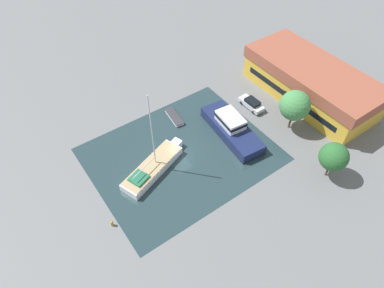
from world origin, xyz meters
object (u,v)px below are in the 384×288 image
at_px(quay_tree_by_water, 334,157).
at_px(motor_cruiser, 231,128).
at_px(quay_tree_near_building, 295,105).
at_px(small_dinghy, 174,117).
at_px(warehouse_building, 311,82).
at_px(parked_car, 252,103).
at_px(sailboat_moored, 153,167).

height_order(quay_tree_by_water, motor_cruiser, quay_tree_by_water).
height_order(quay_tree_near_building, small_dinghy, quay_tree_near_building).
height_order(warehouse_building, small_dinghy, warehouse_building).
height_order(quay_tree_by_water, parked_car, quay_tree_by_water).
bearing_deg(motor_cruiser, parked_car, 28.09).
relative_size(quay_tree_by_water, small_dinghy, 1.25).
bearing_deg(small_dinghy, quay_tree_by_water, 123.75).
distance_m(quay_tree_near_building, parked_car, 8.23).
bearing_deg(parked_car, motor_cruiser, -158.52).
bearing_deg(sailboat_moored, warehouse_building, 67.37).
xyz_separation_m(quay_tree_near_building, motor_cruiser, (-4.36, -8.48, -3.35)).
distance_m(quay_tree_by_water, motor_cruiser, 15.51).
relative_size(parked_car, small_dinghy, 1.01).
bearing_deg(small_dinghy, warehouse_building, 165.49).
bearing_deg(small_dinghy, parked_car, 163.88).
bearing_deg(quay_tree_by_water, small_dinghy, -153.70).
xyz_separation_m(quay_tree_near_building, quay_tree_by_water, (9.83, -2.85, -0.66)).
bearing_deg(sailboat_moored, quay_tree_near_building, 57.43).
xyz_separation_m(quay_tree_by_water, sailboat_moored, (-14.92, -19.47, -3.19)).
relative_size(warehouse_building, parked_car, 4.94).
bearing_deg(quay_tree_near_building, sailboat_moored, -102.84).
bearing_deg(sailboat_moored, quay_tree_by_water, 32.82).
relative_size(quay_tree_near_building, sailboat_moored, 0.52).
xyz_separation_m(quay_tree_by_water, motor_cruiser, (-14.20, -5.63, -2.69)).
height_order(warehouse_building, parked_car, warehouse_building).
xyz_separation_m(parked_car, small_dinghy, (-5.31, -12.18, -0.55)).
height_order(parked_car, small_dinghy, parked_car).
bearing_deg(parked_car, sailboat_moored, -175.01).
distance_m(sailboat_moored, motor_cruiser, 13.87).
relative_size(quay_tree_near_building, quay_tree_by_water, 1.18).
xyz_separation_m(parked_car, sailboat_moored, (2.04, -20.64, -0.10)).
xyz_separation_m(quay_tree_near_building, small_dinghy, (-12.44, -13.86, -4.29)).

